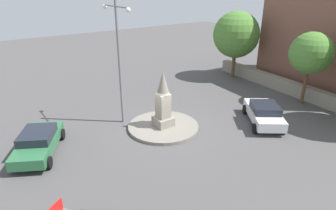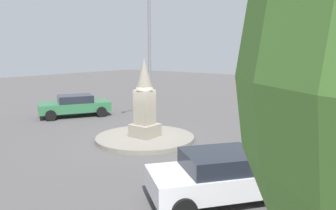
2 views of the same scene
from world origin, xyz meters
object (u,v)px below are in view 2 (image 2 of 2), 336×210
(streetlamp, at_px, (149,38))
(monument, at_px, (145,101))
(car_green_approaching, at_px, (75,105))
(car_white_parked_left, at_px, (224,175))

(streetlamp, bearing_deg, monument, -143.81)
(monument, height_order, car_green_approaching, monument)
(car_white_parked_left, bearing_deg, car_green_approaching, 70.01)
(car_white_parked_left, bearing_deg, monument, 60.77)
(streetlamp, xyz_separation_m, car_white_parked_left, (-5.59, -7.54, -4.01))
(streetlamp, bearing_deg, car_white_parked_left, -126.54)
(car_green_approaching, bearing_deg, streetlamp, -81.49)
(streetlamp, distance_m, car_white_parked_left, 10.21)
(car_green_approaching, height_order, car_white_parked_left, car_white_parked_left)
(car_green_approaching, bearing_deg, monument, -101.62)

